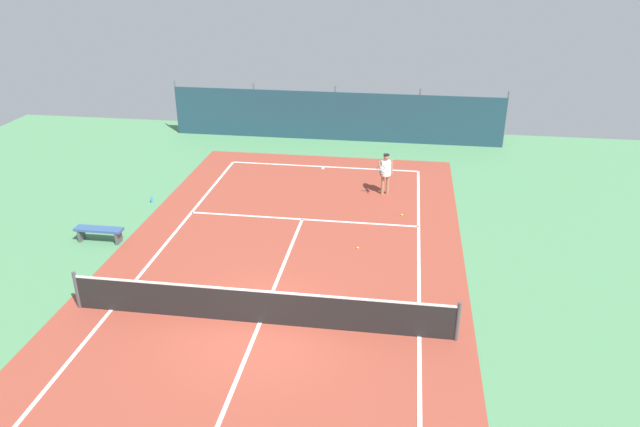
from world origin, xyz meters
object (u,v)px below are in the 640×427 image
at_px(tennis_player, 386,171).
at_px(tennis_ball_near_player, 358,248).
at_px(courtside_bench, 99,231).
at_px(tennis_net, 259,306).
at_px(tennis_ball_by_sideline, 402,215).
at_px(tennis_ball_midcourt, 380,172).
at_px(water_bottle, 152,200).

height_order(tennis_player, tennis_ball_near_player, tennis_player).
bearing_deg(tennis_player, courtside_bench, 17.86).
distance_m(tennis_net, tennis_ball_by_sideline, 8.07).
relative_size(tennis_net, tennis_ball_near_player, 153.33).
bearing_deg(tennis_player, tennis_ball_by_sideline, 97.29).
height_order(tennis_ball_midcourt, courtside_bench, courtside_bench).
bearing_deg(tennis_ball_near_player, tennis_net, -115.73).
bearing_deg(tennis_ball_midcourt, tennis_player, -82.92).
relative_size(tennis_ball_near_player, water_bottle, 0.28).
relative_size(tennis_ball_midcourt, courtside_bench, 0.04).
bearing_deg(tennis_player, tennis_ball_midcourt, -95.95).
distance_m(tennis_ball_midcourt, tennis_ball_by_sideline, 4.46).
distance_m(tennis_net, tennis_ball_near_player, 4.99).
height_order(tennis_player, tennis_ball_midcourt, tennis_player).
xyz_separation_m(tennis_player, tennis_ball_near_player, (-0.64, -4.72, -0.93)).
bearing_deg(tennis_net, tennis_ball_midcourt, 77.85).
bearing_deg(tennis_ball_by_sideline, tennis_player, 110.32).
xyz_separation_m(tennis_ball_by_sideline, courtside_bench, (-9.82, -3.50, 0.34)).
distance_m(tennis_player, tennis_ball_by_sideline, 2.27).
distance_m(tennis_ball_by_sideline, courtside_bench, 10.43).
height_order(tennis_ball_by_sideline, courtside_bench, courtside_bench).
bearing_deg(water_bottle, tennis_player, 13.76).
xyz_separation_m(tennis_ball_midcourt, water_bottle, (-8.40, -4.53, 0.09)).
xyz_separation_m(tennis_ball_by_sideline, water_bottle, (-9.42, -0.18, 0.09)).
height_order(tennis_net, tennis_ball_midcourt, tennis_net).
bearing_deg(tennis_ball_by_sideline, tennis_net, -115.87).
relative_size(tennis_ball_near_player, tennis_ball_by_sideline, 1.00).
bearing_deg(tennis_player, tennis_net, 60.07).
bearing_deg(tennis_ball_near_player, tennis_ball_midcourt, 87.28).
xyz_separation_m(tennis_player, tennis_ball_midcourt, (-0.30, 2.40, -0.93)).
height_order(tennis_player, water_bottle, tennis_player).
relative_size(tennis_ball_midcourt, water_bottle, 0.28).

